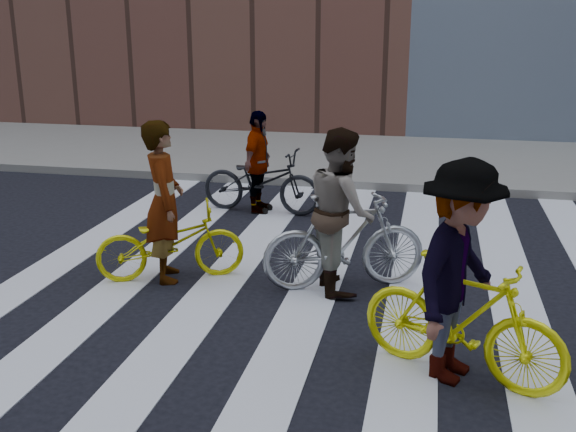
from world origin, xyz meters
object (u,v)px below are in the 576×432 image
(bike_yellow_right, at_px, (462,319))
(bike_yellow_left, at_px, (170,242))
(rider_mid, at_px, (341,210))
(rider_right, at_px, (459,272))
(rider_rear, at_px, (258,162))
(bike_dark_rear, at_px, (261,181))
(rider_left, at_px, (164,202))
(bike_silver_mid, at_px, (345,241))

(bike_yellow_right, bearing_deg, bike_yellow_left, 86.61)
(bike_yellow_left, relative_size, rider_mid, 0.93)
(bike_yellow_left, bearing_deg, rider_right, -139.87)
(rider_right, xyz_separation_m, rider_rear, (-2.92, 4.59, -0.15))
(bike_yellow_left, distance_m, rider_mid, 2.04)
(rider_right, distance_m, rider_rear, 5.44)
(rider_mid, bearing_deg, bike_yellow_right, -165.27)
(rider_mid, bearing_deg, bike_dark_rear, 8.99)
(rider_mid, relative_size, rider_right, 0.96)
(bike_yellow_right, xyz_separation_m, bike_dark_rear, (-2.92, 4.59, -0.04))
(bike_yellow_left, height_order, rider_left, rider_left)
(bike_silver_mid, xyz_separation_m, bike_yellow_right, (1.23, -1.76, -0.02))
(rider_left, relative_size, rider_right, 0.99)
(bike_yellow_left, distance_m, rider_left, 0.49)
(bike_dark_rear, xyz_separation_m, rider_rear, (-0.05, 0.00, 0.30))
(bike_yellow_right, relative_size, bike_dark_rear, 0.94)
(bike_silver_mid, relative_size, rider_right, 0.97)
(bike_yellow_left, xyz_separation_m, rider_mid, (1.98, 0.15, 0.47))
(bike_silver_mid, xyz_separation_m, rider_right, (1.18, -1.76, 0.40))
(bike_yellow_left, bearing_deg, bike_dark_rear, -29.51)
(bike_silver_mid, distance_m, rider_rear, 3.33)
(bike_silver_mid, distance_m, rider_left, 2.12)
(bike_silver_mid, relative_size, bike_yellow_right, 1.03)
(bike_yellow_right, bearing_deg, rider_right, 113.05)
(rider_right, relative_size, rider_rear, 1.19)
(rider_right, height_order, rider_rear, rider_right)
(rider_mid, distance_m, rider_rear, 3.29)
(bike_dark_rear, xyz_separation_m, rider_mid, (1.64, -2.82, 0.41))
(bike_dark_rear, bearing_deg, bike_yellow_left, 178.31)
(rider_left, bearing_deg, rider_rear, -29.51)
(bike_yellow_left, height_order, rider_right, rider_right)
(bike_dark_rear, bearing_deg, rider_right, -143.24)
(rider_mid, distance_m, rider_right, 2.15)
(rider_mid, height_order, rider_rear, rider_mid)
(bike_yellow_left, xyz_separation_m, bike_silver_mid, (2.03, 0.15, 0.11))
(bike_yellow_left, distance_m, bike_dark_rear, 2.99)
(rider_rear, bearing_deg, bike_yellow_right, -142.35)
(bike_yellow_right, relative_size, rider_rear, 1.12)
(bike_silver_mid, relative_size, rider_mid, 1.01)
(bike_dark_rear, height_order, rider_right, rider_right)
(bike_dark_rear, height_order, rider_left, rider_left)
(bike_yellow_right, bearing_deg, bike_silver_mid, 57.88)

